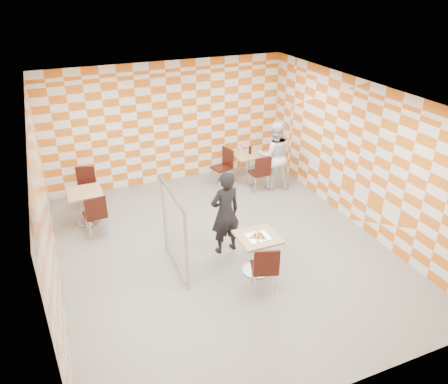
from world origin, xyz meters
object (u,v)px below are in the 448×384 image
at_px(empty_table, 86,202).
at_px(chair_empty_far, 86,184).
at_px(man_dark, 225,213).
at_px(chair_empty_near, 96,213).
at_px(soda_bottle, 250,150).
at_px(chair_main_front, 265,266).
at_px(second_table, 248,163).
at_px(chair_second_front, 261,171).
at_px(partition, 174,231).
at_px(chair_second_side, 224,163).
at_px(main_table, 257,248).
at_px(sport_bottle, 241,149).
at_px(man_white, 275,155).

relative_size(empty_table, chair_empty_far, 0.81).
bearing_deg(empty_table, man_dark, -42.17).
distance_m(chair_empty_near, soda_bottle, 4.15).
distance_m(empty_table, chair_main_front, 4.26).
relative_size(second_table, chair_empty_far, 0.81).
distance_m(chair_second_front, man_dark, 2.70).
bearing_deg(chair_second_front, partition, -142.05).
xyz_separation_m(chair_second_side, chair_empty_near, (-3.33, -1.29, 0.00)).
bearing_deg(main_table, sport_bottle, 69.74).
height_order(chair_main_front, man_dark, man_dark).
relative_size(chair_main_front, partition, 0.60).
height_order(chair_main_front, chair_second_side, same).
distance_m(partition, man_dark, 1.06).
xyz_separation_m(partition, soda_bottle, (2.83, 2.82, 0.06)).
distance_m(second_table, chair_empty_near, 4.08).
distance_m(empty_table, partition, 2.62).
distance_m(chair_empty_near, sport_bottle, 4.02).
height_order(main_table, partition, partition).
height_order(empty_table, chair_main_front, chair_main_front).
relative_size(second_table, sport_bottle, 3.75).
xyz_separation_m(chair_empty_near, man_white, (4.37, 0.61, 0.31)).
relative_size(empty_table, man_white, 0.44).
relative_size(second_table, man_white, 0.44).
relative_size(partition, sport_bottle, 7.75).
bearing_deg(chair_second_side, partition, -126.57).
height_order(chair_second_front, chair_empty_near, same).
xyz_separation_m(chair_empty_near, soda_bottle, (3.97, 1.16, 0.31)).
distance_m(chair_main_front, man_white, 4.07).
xyz_separation_m(chair_second_side, partition, (-2.18, -2.94, 0.25)).
bearing_deg(chair_empty_near, empty_table, 100.50).
bearing_deg(sport_bottle, chair_empty_far, 178.49).
bearing_deg(main_table, empty_table, 131.28).
bearing_deg(sport_bottle, chair_main_front, -109.42).
distance_m(main_table, sport_bottle, 3.88).
distance_m(second_table, chair_main_front, 4.36).
height_order(chair_second_front, soda_bottle, soda_bottle).
bearing_deg(chair_empty_far, chair_empty_near, -89.32).
xyz_separation_m(main_table, chair_empty_far, (-2.47, 3.72, 0.04)).
xyz_separation_m(main_table, partition, (-1.30, 0.65, 0.28)).
bearing_deg(empty_table, main_table, -48.72).
bearing_deg(empty_table, chair_empty_near, -79.50).
height_order(chair_empty_near, man_white, man_white).
bearing_deg(soda_bottle, chair_main_front, -112.43).
xyz_separation_m(chair_empty_near, partition, (1.15, -1.66, 0.25)).
bearing_deg(partition, empty_table, 119.01).
xyz_separation_m(chair_empty_far, soda_bottle, (3.99, -0.26, 0.31)).
height_order(empty_table, man_white, man_white).
xyz_separation_m(chair_main_front, chair_second_front, (1.67, 3.43, 0.00)).
height_order(empty_table, partition, partition).
bearing_deg(empty_table, man_white, -0.13).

